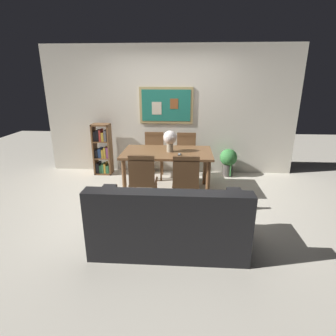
# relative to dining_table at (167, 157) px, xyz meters

# --- Properties ---
(ground_plane) EXTENTS (12.00, 12.00, 0.00)m
(ground_plane) POSITION_rel_dining_table_xyz_m (-0.02, -0.55, -0.65)
(ground_plane) COLOR beige
(wall_back_with_painting) EXTENTS (5.20, 0.14, 2.60)m
(wall_back_with_painting) POSITION_rel_dining_table_xyz_m (-0.02, 1.15, 0.65)
(wall_back_with_painting) COLOR silver
(wall_back_with_painting) RESTS_ON ground_plane
(dining_table) EXTENTS (1.55, 0.92, 0.74)m
(dining_table) POSITION_rel_dining_table_xyz_m (0.00, 0.00, 0.00)
(dining_table) COLOR brown
(dining_table) RESTS_ON ground_plane
(dining_chair_near_left) EXTENTS (0.40, 0.41, 0.91)m
(dining_chair_near_left) POSITION_rel_dining_table_xyz_m (-0.32, -0.77, -0.11)
(dining_chair_near_left) COLOR brown
(dining_chair_near_left) RESTS_ON ground_plane
(dining_chair_far_left) EXTENTS (0.40, 0.41, 0.91)m
(dining_chair_far_left) POSITION_rel_dining_table_xyz_m (-0.33, 0.77, -0.11)
(dining_chair_far_left) COLOR brown
(dining_chair_far_left) RESTS_ON ground_plane
(dining_chair_near_right) EXTENTS (0.40, 0.41, 0.91)m
(dining_chair_near_right) POSITION_rel_dining_table_xyz_m (0.33, -0.76, -0.11)
(dining_chair_near_right) COLOR brown
(dining_chair_near_right) RESTS_ON ground_plane
(dining_chair_far_right) EXTENTS (0.40, 0.41, 0.91)m
(dining_chair_far_right) POSITION_rel_dining_table_xyz_m (0.33, 0.75, -0.11)
(dining_chair_far_right) COLOR brown
(dining_chair_far_right) RESTS_ON ground_plane
(leather_couch) EXTENTS (1.80, 0.84, 0.84)m
(leather_couch) POSITION_rel_dining_table_xyz_m (0.13, -1.72, -0.34)
(leather_couch) COLOR black
(leather_couch) RESTS_ON ground_plane
(bookshelf) EXTENTS (0.36, 0.28, 1.07)m
(bookshelf) POSITION_rel_dining_table_xyz_m (-1.42, 0.86, -0.14)
(bookshelf) COLOR brown
(bookshelf) RESTS_ON ground_plane
(potted_ivy) EXTENTS (0.35, 0.35, 0.59)m
(potted_ivy) POSITION_rel_dining_table_xyz_m (1.21, 0.88, -0.30)
(potted_ivy) COLOR #4C4742
(potted_ivy) RESTS_ON ground_plane
(flower_vase) EXTENTS (0.23, 0.23, 0.37)m
(flower_vase) POSITION_rel_dining_table_xyz_m (0.05, -0.01, 0.32)
(flower_vase) COLOR tan
(flower_vase) RESTS_ON dining_table
(tv_remote) EXTENTS (0.05, 0.16, 0.02)m
(tv_remote) POSITION_rel_dining_table_xyz_m (0.22, -0.22, 0.10)
(tv_remote) COLOR black
(tv_remote) RESTS_ON dining_table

